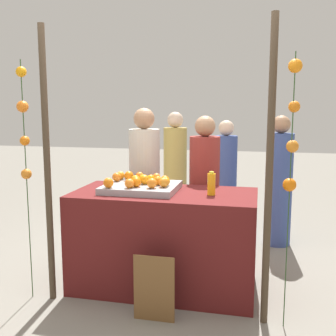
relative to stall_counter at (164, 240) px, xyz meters
The scene contains 31 objects.
ground_plane 0.45m from the stall_counter, ahead, with size 24.00×24.00×0.00m, color gray.
stall_counter is the anchor object (origin of this frame).
orange_tray 0.53m from the stall_counter, behind, with size 0.67×0.58×0.06m, color #9EA0A5.
orange_0 0.61m from the stall_counter, 121.09° to the left, with size 0.07×0.07×0.07m, color orange.
orange_1 0.77m from the stall_counter, 157.05° to the left, with size 0.08×0.08×0.08m, color orange.
orange_2 0.56m from the stall_counter, 81.49° to the right, with size 0.09×0.09×0.09m, color orange.
orange_3 0.66m from the stall_counter, 145.11° to the left, with size 0.08×0.08×0.08m, color orange.
orange_4 0.62m from the stall_counter, behind, with size 0.09×0.09×0.09m, color orange.
orange_5 0.61m from the stall_counter, 153.36° to the left, with size 0.08×0.08×0.08m, color orange.
orange_6 0.71m from the stall_counter, 155.90° to the left, with size 0.09×0.09×0.09m, color orange.
orange_7 0.58m from the stall_counter, 120.27° to the right, with size 0.09×0.09×0.09m, color orange.
orange_8 0.56m from the stall_counter, 169.58° to the left, with size 0.08×0.08×0.08m, color orange.
orange_9 0.61m from the stall_counter, 154.36° to the right, with size 0.09×0.09×0.09m, color orange.
orange_10 0.55m from the stall_counter, 25.43° to the left, with size 0.07×0.07×0.07m, color orange.
orange_11 0.64m from the stall_counter, 147.37° to the right, with size 0.08×0.08×0.08m, color orange.
orange_12 0.75m from the stall_counter, 155.66° to the right, with size 0.09×0.09×0.09m, color orange.
orange_13 0.59m from the stall_counter, behind, with size 0.09×0.09×0.09m, color orange.
orange_14 0.75m from the stall_counter, 167.63° to the left, with size 0.08×0.08×0.08m, color orange.
orange_15 0.58m from the stall_counter, 146.02° to the left, with size 0.08×0.08×0.08m, color orange.
orange_16 0.56m from the stall_counter, 98.84° to the left, with size 0.08×0.08×0.08m, color orange.
juice_bottle 0.70m from the stall_counter, ahead, with size 0.07×0.07×0.21m.
chalkboard_sign 0.65m from the stall_counter, 84.15° to the right, with size 0.33×0.03×0.55m.
vendor_left 0.83m from the stall_counter, 119.70° to the left, with size 0.33×0.33×1.66m.
vendor_right 0.77m from the stall_counter, 67.19° to the left, with size 0.32×0.32×1.59m.
crowd_person_0 1.99m from the stall_counter, 98.95° to the left, with size 0.32×0.32×1.61m.
crowd_person_1 1.85m from the stall_counter, 53.94° to the left, with size 0.32×0.32×1.58m.
crowd_person_2 1.88m from the stall_counter, 77.63° to the left, with size 0.30×0.30×1.50m.
canopy_post_left 1.24m from the stall_counter, 153.81° to the right, with size 0.06×0.06×2.34m, color #473828.
canopy_post_right 1.24m from the stall_counter, 26.19° to the right, with size 0.06×0.06×2.34m, color #473828.
garland_strand_left 1.60m from the stall_counter, 157.02° to the right, with size 0.10×0.10×2.06m.
garland_strand_right 1.57m from the stall_counter, 24.10° to the right, with size 0.10×0.10×2.06m.
Camera 1 is at (0.83, -3.52, 1.68)m, focal length 43.39 mm.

